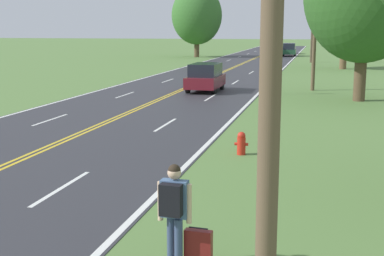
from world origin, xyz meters
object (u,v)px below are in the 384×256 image
(tree_right_cluster, at_px, (346,6))
(car_dark_green_van_mid_near, at_px, (289,49))
(car_red_hatchback_mid_far, at_px, (289,49))
(hitchhiker_person, at_px, (174,205))
(car_maroon_van_approaching, at_px, (205,77))
(suitcase, at_px, (198,248))
(fire_hydrant, at_px, (241,143))
(traffic_sign, at_px, (274,59))
(tree_behind_sign, at_px, (197,15))

(tree_right_cluster, distance_m, car_dark_green_van_mid_near, 25.37)
(car_dark_green_van_mid_near, distance_m, car_red_hatchback_mid_far, 7.29)
(hitchhiker_person, distance_m, tree_right_cluster, 46.42)
(car_maroon_van_approaching, bearing_deg, hitchhiker_person, 11.02)
(suitcase, height_order, fire_hydrant, fire_hydrant)
(suitcase, height_order, car_red_hatchback_mid_far, car_red_hatchback_mid_far)
(car_dark_green_van_mid_near, bearing_deg, traffic_sign, 1.22)
(traffic_sign, distance_m, car_red_hatchback_mid_far, 53.42)
(traffic_sign, bearing_deg, fire_hydrant, -88.35)
(fire_hydrant, relative_size, car_maroon_van_approaching, 0.18)
(fire_hydrant, xyz_separation_m, tree_right_cluster, (4.31, 37.85, 5.65))
(hitchhiker_person, height_order, car_dark_green_van_mid_near, car_dark_green_van_mid_near)
(traffic_sign, height_order, tree_behind_sign, tree_behind_sign)
(suitcase, bearing_deg, car_red_hatchback_mid_far, 6.05)
(fire_hydrant, bearing_deg, car_dark_green_van_mid_near, 92.11)
(car_maroon_van_approaching, height_order, car_red_hatchback_mid_far, car_maroon_van_approaching)
(hitchhiker_person, bearing_deg, car_dark_green_van_mid_near, 5.65)
(tree_behind_sign, bearing_deg, car_dark_green_van_mid_near, 24.17)
(suitcase, bearing_deg, traffic_sign, 5.94)
(fire_hydrant, bearing_deg, hitchhiker_person, -89.39)
(hitchhiker_person, relative_size, fire_hydrant, 2.39)
(traffic_sign, relative_size, tree_behind_sign, 0.29)
(car_dark_green_van_mid_near, height_order, car_red_hatchback_mid_far, car_dark_green_van_mid_near)
(hitchhiker_person, bearing_deg, car_red_hatchback_mid_far, 5.76)
(tree_behind_sign, height_order, car_red_hatchback_mid_far, tree_behind_sign)
(traffic_sign, relative_size, tree_right_cluster, 0.29)
(tree_right_cluster, xyz_separation_m, car_dark_green_van_mid_near, (-6.59, 23.97, -5.06))
(car_maroon_van_approaching, bearing_deg, traffic_sign, 81.72)
(traffic_sign, bearing_deg, tree_behind_sign, 109.13)
(fire_hydrant, xyz_separation_m, car_maroon_van_approaching, (-4.67, 16.35, 0.54))
(suitcase, xyz_separation_m, tree_behind_sign, (-15.01, 64.34, 5.33))
(suitcase, bearing_deg, car_dark_green_van_mid_near, 5.97)
(hitchhiker_person, height_order, car_red_hatchback_mid_far, hitchhiker_person)
(tree_behind_sign, bearing_deg, suitcase, -76.87)
(tree_behind_sign, bearing_deg, hitchhiker_person, -77.22)
(traffic_sign, bearing_deg, car_red_hatchback_mid_far, 92.40)
(suitcase, relative_size, tree_behind_sign, 0.07)
(traffic_sign, distance_m, tree_behind_sign, 43.10)
(tree_behind_sign, xyz_separation_m, car_maroon_van_approaching, (9.86, -39.97, -4.73))
(hitchhiker_person, height_order, tree_right_cluster, tree_right_cluster)
(suitcase, distance_m, fire_hydrant, 8.03)
(fire_hydrant, distance_m, car_dark_green_van_mid_near, 61.86)
(hitchhiker_person, xyz_separation_m, fire_hydrant, (-0.09, 8.11, -0.68))
(traffic_sign, height_order, car_maroon_van_approaching, traffic_sign)
(car_red_hatchback_mid_far, bearing_deg, fire_hydrant, -0.37)
(suitcase, relative_size, car_red_hatchback_mid_far, 0.17)
(suitcase, relative_size, car_dark_green_van_mid_near, 0.17)
(car_red_hatchback_mid_far, bearing_deg, hitchhiker_person, -0.54)
(car_maroon_van_approaching, bearing_deg, tree_right_cluster, 157.36)
(tree_right_cluster, bearing_deg, tree_behind_sign, 135.57)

